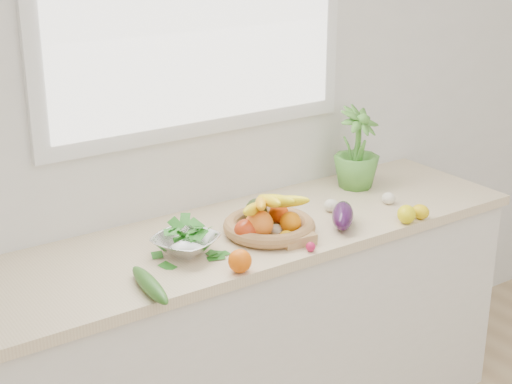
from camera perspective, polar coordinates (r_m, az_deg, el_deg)
back_wall at (r=2.97m, az=-4.32°, el=7.01°), size 4.50×0.02×2.70m
counter_cabinet at (r=3.09m, az=-0.99°, el=-10.94°), size 2.20×0.58×0.86m
countertop at (r=2.88m, az=-1.05°, el=-3.26°), size 2.24×0.62×0.04m
orange_loose at (r=2.55m, az=-1.18°, el=-5.04°), size 0.10×0.10×0.08m
lemon_a at (r=2.75m, az=2.26°, el=-3.38°), size 0.06×0.07×0.05m
lemon_b at (r=2.99m, az=10.89°, el=-1.60°), size 0.11×0.11×0.07m
lemon_c at (r=3.04m, az=11.86°, el=-1.41°), size 0.07×0.08×0.06m
apple at (r=2.76m, az=-0.72°, el=-2.88°), size 0.12×0.12×0.09m
ginger at (r=2.75m, az=3.17°, el=-3.54°), size 0.13×0.06×0.04m
garlic_a at (r=2.83m, az=1.47°, el=-2.76°), size 0.06×0.06×0.04m
garlic_b at (r=3.06m, az=5.51°, el=-0.98°), size 0.07×0.07×0.05m
garlic_c at (r=3.17m, az=9.61°, el=-0.45°), size 0.06×0.06×0.05m
eggplant at (r=2.92m, az=6.33°, el=-1.71°), size 0.20×0.21×0.08m
cucumber at (r=2.45m, az=-7.74°, el=-6.71°), size 0.08×0.28×0.05m
radish at (r=2.71m, az=4.00°, el=-4.00°), size 0.04×0.04×0.03m
potted_herb at (r=3.29m, az=7.36°, el=3.18°), size 0.24×0.24×0.34m
fruit_basket at (r=2.83m, az=0.92°, el=-2.12°), size 0.41×0.41×0.18m
colander_with_spinach at (r=2.68m, az=-5.16°, el=-3.44°), size 0.28×0.28×0.12m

